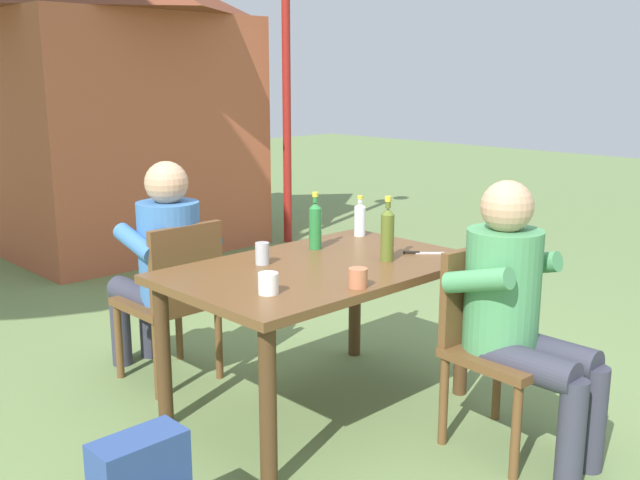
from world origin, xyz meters
TOP-DOWN VIEW (x-y plane):
  - ground_plane at (0.00, 0.00)m, footprint 24.00×24.00m
  - dining_table at (0.00, 0.00)m, footprint 1.44×0.91m
  - chair_near_right at (0.33, -0.75)m, footprint 0.47×0.47m
  - chair_far_left at (-0.32, 0.75)m, footprint 0.44×0.44m
  - person_in_white_shirt at (0.32, -0.86)m, footprint 0.47×0.61m
  - person_in_plaid_shirt at (-0.32, 0.86)m, footprint 0.47×0.61m
  - bottle_clear at (0.60, 0.30)m, footprint 0.06×0.06m
  - bottle_green at (0.21, 0.25)m, footprint 0.06×0.06m
  - bottle_olive at (0.29, -0.17)m, footprint 0.06×0.06m
  - cup_terracotta at (-0.14, -0.38)m, footprint 0.08×0.08m
  - cup_white at (-0.47, -0.19)m, footprint 0.08×0.08m
  - cup_steel at (-0.19, 0.20)m, footprint 0.07×0.07m
  - table_knife at (0.52, -0.20)m, footprint 0.19×0.18m
  - brick_kiosk at (1.11, 3.73)m, footprint 2.47×1.82m
  - lamp_post at (2.33, 2.87)m, footprint 0.56×0.20m

SIDE VIEW (x-z plane):
  - ground_plane at x=0.00m, z-range 0.00..0.00m
  - chair_near_right at x=0.33m, z-range 0.05..0.92m
  - chair_far_left at x=-0.32m, z-range 0.05..0.92m
  - dining_table at x=0.00m, z-range 0.27..1.00m
  - person_in_white_shirt at x=0.32m, z-range 0.07..1.25m
  - person_in_plaid_shirt at x=-0.32m, z-range 0.07..1.25m
  - table_knife at x=0.52m, z-range 0.73..0.74m
  - cup_terracotta at x=-0.14m, z-range 0.73..0.81m
  - cup_white at x=-0.47m, z-range 0.73..0.82m
  - cup_steel at x=-0.19m, z-range 0.73..0.83m
  - bottle_clear at x=0.60m, z-range 0.71..0.94m
  - bottle_green at x=0.21m, z-range 0.71..1.00m
  - bottle_olive at x=0.29m, z-range 0.71..1.02m
  - brick_kiosk at x=1.11m, z-range 0.07..2.73m
  - lamp_post at x=2.33m, z-range 0.58..3.36m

